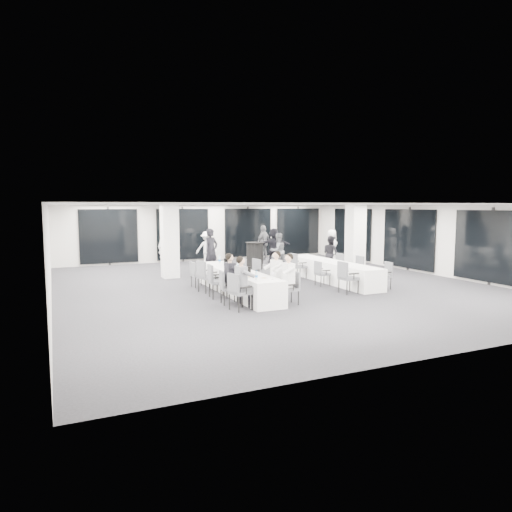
{
  "coord_description": "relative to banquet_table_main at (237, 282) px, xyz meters",
  "views": [
    {
      "loc": [
        -6.91,
        -14.0,
        2.76
      ],
      "look_at": [
        -0.71,
        -0.2,
        1.08
      ],
      "focal_mm": 32.0,
      "sensor_mm": 36.0,
      "label": 1
    }
  ],
  "objects": [
    {
      "name": "seated_guest_c",
      "position": [
        0.67,
        -2.0,
        0.44
      ],
      "size": [
        0.5,
        0.38,
        1.44
      ],
      "rotation": [
        0.0,
        0.0,
        1.57
      ],
      "color": "silver",
      "rests_on": "floor"
    },
    {
      "name": "standing_guest_d",
      "position": [
        4.57,
        7.81,
        0.63
      ],
      "size": [
        1.35,
        1.13,
        2.0
      ],
      "primitive_type": "imported",
      "rotation": [
        0.0,
        0.0,
        3.63
      ],
      "color": "slate",
      "rests_on": "floor"
    },
    {
      "name": "ice_bucket_far",
      "position": [
        0.07,
        1.1,
        0.5
      ],
      "size": [
        0.23,
        0.23,
        0.26
      ],
      "primitive_type": "cylinder",
      "color": "black",
      "rests_on": "banquet_table_main"
    },
    {
      "name": "water_bottle_a",
      "position": [
        -0.2,
        -1.89,
        0.49
      ],
      "size": [
        0.07,
        0.07,
        0.23
      ],
      "primitive_type": "cylinder",
      "color": "silver",
      "rests_on": "banquet_table_main"
    },
    {
      "name": "standing_guest_a",
      "position": [
        0.71,
        4.65,
        0.66
      ],
      "size": [
        0.94,
        0.87,
        2.07
      ],
      "primitive_type": "imported",
      "rotation": [
        0.0,
        0.0,
        0.45
      ],
      "color": "black",
      "rests_on": "floor"
    },
    {
      "name": "chair_side_right_mid",
      "position": [
        4.82,
        0.38,
        0.16
      ],
      "size": [
        0.48,
        0.54,
        0.94
      ],
      "rotation": [
        0.0,
        0.0,
        1.56
      ],
      "color": "#505257",
      "rests_on": "floor"
    },
    {
      "name": "water_bottle_c",
      "position": [
        0.09,
        1.88,
        0.5
      ],
      "size": [
        0.08,
        0.08,
        0.24
      ],
      "primitive_type": "cylinder",
      "color": "silver",
      "rests_on": "banquet_table_main"
    },
    {
      "name": "chair_main_left_mid",
      "position": [
        -0.84,
        -0.3,
        0.2
      ],
      "size": [
        0.54,
        0.6,
        1.01
      ],
      "rotation": [
        0.0,
        0.0,
        -1.64
      ],
      "color": "#505257",
      "rests_on": "floor"
    },
    {
      "name": "plate_b",
      "position": [
        0.07,
        -1.79,
        0.39
      ],
      "size": [
        0.2,
        0.2,
        0.03
      ],
      "color": "white",
      "rests_on": "banquet_table_main"
    },
    {
      "name": "column_left",
      "position": [
        -1.13,
        4.13,
        1.02
      ],
      "size": [
        0.6,
        0.6,
        2.8
      ],
      "primitive_type": "cube",
      "color": "white",
      "rests_on": "floor"
    },
    {
      "name": "chair_main_right_fourth",
      "position": [
        0.84,
        0.69,
        0.19
      ],
      "size": [
        0.55,
        0.6,
        0.98
      ],
      "rotation": [
        0.0,
        0.0,
        1.69
      ],
      "color": "#505257",
      "rests_on": "floor"
    },
    {
      "name": "chair_main_left_far",
      "position": [
        -0.82,
        1.7,
        0.12
      ],
      "size": [
        0.48,
        0.52,
        0.86
      ],
      "rotation": [
        0.0,
        0.0,
        -1.47
      ],
      "color": "#505257",
      "rests_on": "floor"
    },
    {
      "name": "seated_guest_b",
      "position": [
        -0.67,
        -1.26,
        0.44
      ],
      "size": [
        0.5,
        0.38,
        1.44
      ],
      "rotation": [
        0.0,
        0.0,
        -1.57
      ],
      "color": "black",
      "rests_on": "floor"
    },
    {
      "name": "plate_c",
      "position": [
        0.01,
        -0.28,
        0.39
      ],
      "size": [
        0.19,
        0.19,
        0.03
      ],
      "color": "white",
      "rests_on": "banquet_table_main"
    },
    {
      "name": "banquet_table_side",
      "position": [
        3.99,
        0.76,
        0.0
      ],
      "size": [
        0.9,
        5.0,
        0.75
      ],
      "primitive_type": "cube",
      "color": "white",
      "rests_on": "floor"
    },
    {
      "name": "cocktail_table",
      "position": [
        2.84,
        5.04,
        0.21
      ],
      "size": [
        0.84,
        0.84,
        1.16
      ],
      "color": "black",
      "rests_on": "floor"
    },
    {
      "name": "standing_guest_g",
      "position": [
        -0.42,
        8.13,
        0.57
      ],
      "size": [
        0.88,
        0.84,
        1.89
      ],
      "primitive_type": "imported",
      "rotation": [
        0.0,
        0.0,
        -0.58
      ],
      "color": "silver",
      "rests_on": "floor"
    },
    {
      "name": "chair_main_left_fourth",
      "position": [
        -0.84,
        0.66,
        0.21
      ],
      "size": [
        0.62,
        0.65,
        1.02
      ],
      "rotation": [
        0.0,
        0.0,
        -1.33
      ],
      "color": "#505257",
      "rests_on": "floor"
    },
    {
      "name": "standing_guest_b",
      "position": [
        3.77,
        4.63,
        0.51
      ],
      "size": [
        0.9,
        0.59,
        1.77
      ],
      "primitive_type": "imported",
      "rotation": [
        0.0,
        0.0,
        3.23
      ],
      "color": "slate",
      "rests_on": "floor"
    },
    {
      "name": "chair_main_right_far",
      "position": [
        0.83,
        1.7,
        0.14
      ],
      "size": [
        0.54,
        0.57,
        0.9
      ],
      "rotation": [
        0.0,
        0.0,
        1.35
      ],
      "color": "#505257",
      "rests_on": "floor"
    },
    {
      "name": "chair_main_left_near",
      "position": [
        -0.83,
        -2.1,
        0.19
      ],
      "size": [
        0.61,
        0.63,
        0.99
      ],
      "rotation": [
        0.0,
        0.0,
        -1.33
      ],
      "color": "#505257",
      "rests_on": "floor"
    },
    {
      "name": "chair_main_left_second",
      "position": [
        -0.83,
        -1.25,
        0.16
      ],
      "size": [
        0.53,
        0.57,
        0.94
      ],
      "rotation": [
        0.0,
        0.0,
        -1.7
      ],
      "color": "#505257",
      "rests_on": "floor"
    },
    {
      "name": "standing_guest_h",
      "position": [
        5.38,
        2.93,
        0.48
      ],
      "size": [
        0.63,
        0.89,
        1.7
      ],
      "primitive_type": "imported",
      "rotation": [
        0.0,
        0.0,
        1.74
      ],
      "color": "black",
      "rests_on": "floor"
    },
    {
      "name": "chair_side_right_near",
      "position": [
        4.81,
        -1.17,
        0.13
      ],
      "size": [
        0.51,
        0.55,
        0.89
      ],
      "rotation": [
        0.0,
        0.0,
        1.43
      ],
      "color": "#505257",
      "rests_on": "floor"
    },
    {
      "name": "water_bottle_b",
      "position": [
        0.18,
        0.42,
        0.47
      ],
      "size": [
        0.06,
        0.06,
        0.2
      ],
      "primitive_type": "cylinder",
      "color": "silver",
      "rests_on": "banquet_table_main"
    },
    {
      "name": "chair_side_left_mid",
      "position": [
        3.16,
        0.18,
        0.11
      ],
      "size": [
        0.44,
        0.49,
        0.86
      ],
      "rotation": [
        0.0,
        0.0,
        -1.55
      ],
      "color": "#505257",
      "rests_on": "floor"
    },
    {
      "name": "ice_bucket_near",
      "position": [
        -0.08,
        -0.99,
        0.49
      ],
      "size": [
        0.21,
        0.21,
        0.24
      ],
      "primitive_type": "cylinder",
      "color": "black",
      "rests_on": "banquet_table_main"
    },
    {
      "name": "seated_guest_a",
      "position": [
        -0.67,
        -2.08,
        0.44
      ],
      "size": [
        0.5,
        0.38,
        1.44
      ],
      "rotation": [
        0.0,
        0.0,
        -1.57
      ],
      "color": "slate",
      "rests_on": "floor"
    },
    {
      "name": "banquet_table_main",
      "position": [
        0.0,
        0.0,
        0.0
      ],
      "size": [
        0.9,
        5.0,
        0.75
      ],
      "primitive_type": "cube",
      "color": "white",
      "rests_on": "floor"
    },
    {
      "name": "wine_glass",
      "position": [
        0.2,
        -2.07,
        0.54
      ],
      "size": [
        0.08,
        0.08,
        0.22
      ],
      "color": "silver",
      "rests_on": "banquet_table_main"
    },
    {
      "name": "chair_side_right_far",
      "position": [
        4.81,
        1.62,
        0.14
      ],
      "size": [
        0.48,
        0.54,
        0.91
      ],
      "rotation": [
        0.0,
        0.0,
        1.63
      ],
      "color": "#505257",
      "rests_on": "floor"
    },
    {
      "name": "standing_guest_f",
      "position": [
        4.54,
        6.58,
        0.58
      ],
      "size": [
        1.87,
        1.42,
        1.91
      ],
      "primitive_type": "imported",
      "rotation": [
        0.0,
        0.0,
        2.65
      ],
      "color": "black",
      "rests_on": "floor"
    },
    {
      "name": "plate_a",
      "position": [
        -0.19,
        -1.42,
        0.39
      ],
      "size": [
        0.2,
        0.2,
        0.03
      ],
      "color": "white",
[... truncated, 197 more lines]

